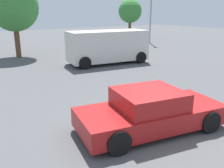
{
  "coord_description": "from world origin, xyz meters",
  "views": [
    {
      "loc": [
        -4.86,
        -4.85,
        3.39
      ],
      "look_at": [
        -0.12,
        2.02,
        0.9
      ],
      "focal_mm": 39.88,
      "sensor_mm": 36.0,
      "label": 1
    }
  ],
  "objects": [
    {
      "name": "sedan_foreground",
      "position": [
        -0.15,
        0.02,
        0.56
      ],
      "size": [
        4.55,
        2.57,
        1.22
      ],
      "rotation": [
        0.0,
        0.0,
        -0.19
      ],
      "color": "maroon",
      "rests_on": "ground_plane"
    },
    {
      "name": "tree_back_left",
      "position": [
        14.35,
        19.24,
        3.25
      ],
      "size": [
        2.77,
        2.77,
        4.65
      ],
      "color": "brown",
      "rests_on": "ground_plane"
    },
    {
      "name": "van_white",
      "position": [
        4.09,
        8.63,
        1.15
      ],
      "size": [
        5.35,
        2.75,
        2.12
      ],
      "rotation": [
        0.0,
        0.0,
        3.0
      ],
      "color": "silver",
      "rests_on": "ground_plane"
    },
    {
      "name": "tree_far_right",
      "position": [
        -0.14,
        14.27,
        3.58
      ],
      "size": [
        3.46,
        3.46,
        5.33
      ],
      "color": "brown",
      "rests_on": "ground_plane"
    },
    {
      "name": "ground_plane",
      "position": [
        0.0,
        0.0,
        0.0
      ],
      "size": [
        80.0,
        80.0,
        0.0
      ],
      "primitive_type": "plane",
      "color": "#515154"
    }
  ]
}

